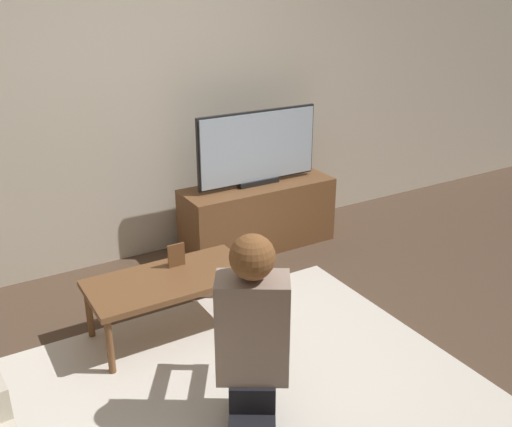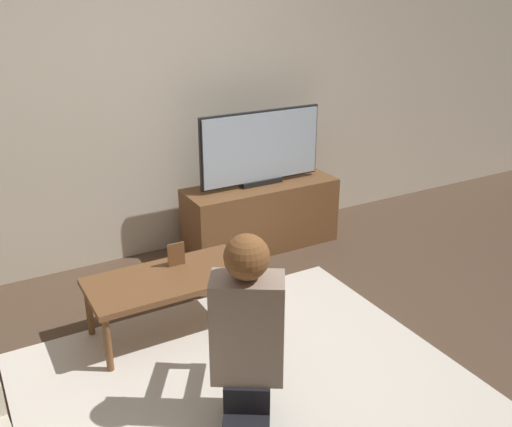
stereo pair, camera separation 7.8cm
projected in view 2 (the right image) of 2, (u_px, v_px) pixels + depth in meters
name	position (u px, v px, depth m)	size (l,w,h in m)	color
ground_plane	(251.00, 393.00, 3.02)	(10.00, 10.00, 0.00)	brown
wall_back	(121.00, 91.00, 4.09)	(10.00, 0.06, 2.60)	beige
rug	(251.00, 392.00, 3.02)	(2.28, 1.99, 0.02)	silver
tv_stand	(261.00, 216.00, 4.61)	(1.24, 0.42, 0.54)	brown
tv	(261.00, 148.00, 4.40)	(1.03, 0.08, 0.59)	black
coffee_table	(170.00, 282.00, 3.42)	(0.98, 0.49, 0.39)	brown
person_kneeling	(247.00, 332.00, 2.64)	(0.62, 0.80, 1.00)	black
picture_frame	(176.00, 254.00, 3.51)	(0.11, 0.01, 0.15)	brown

